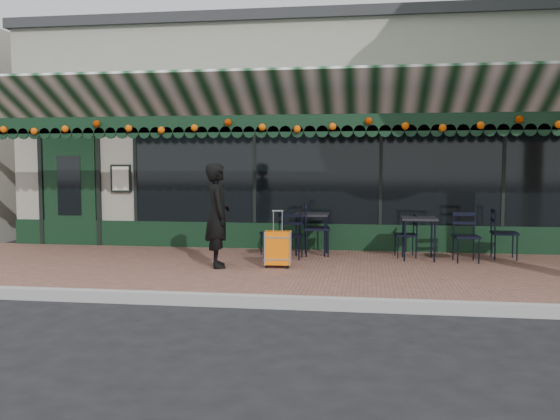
# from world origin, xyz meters

# --- Properties ---
(ground) EXTENTS (80.00, 80.00, 0.00)m
(ground) POSITION_xyz_m (0.00, 0.00, 0.00)
(ground) COLOR black
(ground) RESTS_ON ground
(sidewalk) EXTENTS (18.00, 4.00, 0.15)m
(sidewalk) POSITION_xyz_m (0.00, 2.00, 0.07)
(sidewalk) COLOR brown
(sidewalk) RESTS_ON ground
(curb) EXTENTS (18.00, 0.16, 0.15)m
(curb) POSITION_xyz_m (0.00, -0.08, 0.07)
(curb) COLOR #9E9E99
(curb) RESTS_ON ground
(restaurant_building) EXTENTS (12.00, 9.60, 4.50)m
(restaurant_building) POSITION_xyz_m (0.00, 7.84, 2.27)
(restaurant_building) COLOR gray
(restaurant_building) RESTS_ON ground
(woman) EXTENTS (0.57, 0.70, 1.65)m
(woman) POSITION_xyz_m (-1.19, 1.84, 0.98)
(woman) COLOR black
(woman) RESTS_ON sidewalk
(suitcase) EXTENTS (0.41, 0.24, 0.90)m
(suitcase) POSITION_xyz_m (-0.24, 1.93, 0.45)
(suitcase) COLOR orange
(suitcase) RESTS_ON sidewalk
(cafe_table_a) EXTENTS (0.59, 0.59, 0.73)m
(cafe_table_a) POSITION_xyz_m (2.03, 3.05, 0.80)
(cafe_table_a) COLOR black
(cafe_table_a) RESTS_ON sidewalk
(cafe_table_b) EXTENTS (0.61, 0.61, 0.75)m
(cafe_table_b) POSITION_xyz_m (0.16, 3.38, 0.82)
(cafe_table_b) COLOR black
(cafe_table_b) RESTS_ON sidewalk
(chair_a_left) EXTENTS (0.42, 0.42, 0.77)m
(chair_a_left) POSITION_xyz_m (1.83, 3.31, 0.53)
(chair_a_left) COLOR black
(chair_a_left) RESTS_ON sidewalk
(chair_a_right) EXTENTS (0.45, 0.45, 0.88)m
(chair_a_right) POSITION_xyz_m (3.50, 3.35, 0.59)
(chair_a_right) COLOR black
(chair_a_right) RESTS_ON sidewalk
(chair_a_front) EXTENTS (0.45, 0.45, 0.84)m
(chair_a_front) POSITION_xyz_m (2.80, 2.91, 0.57)
(chair_a_front) COLOR black
(chair_a_front) RESTS_ON sidewalk
(chair_b_left) EXTENTS (0.50, 0.50, 0.79)m
(chair_b_left) POSITION_xyz_m (-0.52, 3.05, 0.55)
(chair_b_left) COLOR black
(chair_b_left) RESTS_ON sidewalk
(chair_b_right) EXTENTS (0.53, 0.53, 0.94)m
(chair_b_right) POSITION_xyz_m (0.26, 3.28, 0.62)
(chair_b_right) COLOR black
(chair_b_right) RESTS_ON sidewalk
(chair_b_front) EXTENTS (0.41, 0.41, 0.78)m
(chair_b_front) POSITION_xyz_m (-0.14, 2.82, 0.54)
(chair_b_front) COLOR black
(chair_b_front) RESTS_ON sidewalk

